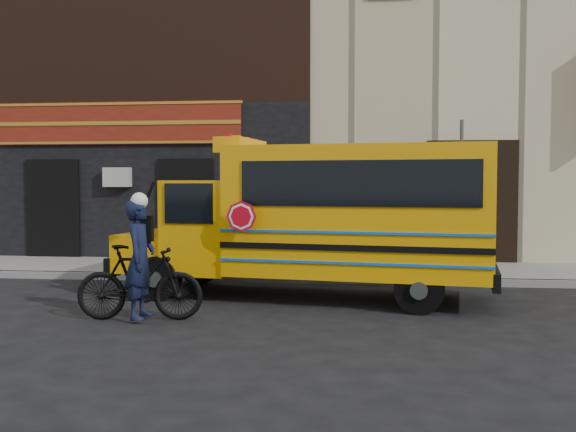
# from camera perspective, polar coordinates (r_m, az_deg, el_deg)

# --- Properties ---
(ground) EXTENTS (120.00, 120.00, 0.00)m
(ground) POSITION_cam_1_polar(r_m,az_deg,el_deg) (11.03, -0.33, -8.05)
(ground) COLOR black
(ground) RESTS_ON ground
(curb) EXTENTS (40.00, 0.20, 0.15)m
(curb) POSITION_cam_1_polar(r_m,az_deg,el_deg) (13.57, 0.99, -5.64)
(curb) COLOR gray
(curb) RESTS_ON ground
(sidewalk) EXTENTS (40.00, 3.00, 0.15)m
(sidewalk) POSITION_cam_1_polar(r_m,az_deg,el_deg) (15.05, 1.54, -4.79)
(sidewalk) COLOR gray
(sidewalk) RESTS_ON ground
(building) EXTENTS (20.00, 10.70, 12.00)m
(building) POSITION_cam_1_polar(r_m,az_deg,el_deg) (21.62, 2.95, 13.69)
(building) COLOR #C4B893
(building) RESTS_ON sidewalk
(school_bus) EXTENTS (7.14, 3.12, 2.92)m
(school_bus) POSITION_cam_1_polar(r_m,az_deg,el_deg) (11.63, 3.20, 0.01)
(school_bus) COLOR black
(school_bus) RESTS_ON ground
(sign_pole) EXTENTS (0.07, 0.30, 3.39)m
(sign_pole) POSITION_cam_1_polar(r_m,az_deg,el_deg) (13.57, 15.12, 1.82)
(sign_pole) COLOR #434B46
(sign_pole) RESTS_ON ground
(bicycle) EXTENTS (1.98, 0.75, 1.16)m
(bicycle) POSITION_cam_1_polar(r_m,az_deg,el_deg) (10.13, -13.05, -5.78)
(bicycle) COLOR black
(bicycle) RESTS_ON ground
(cyclist) EXTENTS (0.44, 0.67, 1.80)m
(cyclist) POSITION_cam_1_polar(r_m,az_deg,el_deg) (10.00, -13.02, -4.04)
(cyclist) COLOR black
(cyclist) RESTS_ON ground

